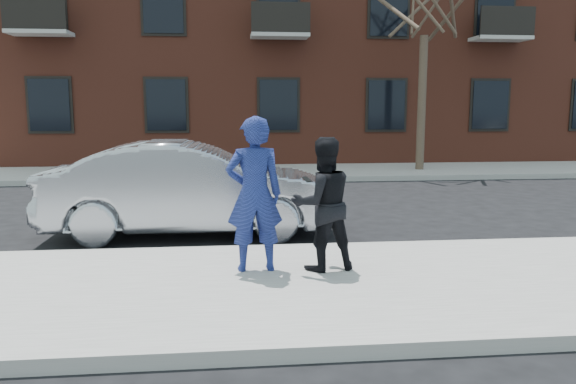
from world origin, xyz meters
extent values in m
plane|color=black|center=(0.00, 0.00, 0.00)|extent=(100.00, 100.00, 0.00)
cube|color=gray|center=(0.00, -0.25, 0.07)|extent=(50.00, 3.50, 0.15)
cube|color=#999691|center=(0.00, 1.55, 0.07)|extent=(50.00, 0.10, 0.15)
cube|color=gray|center=(0.00, 11.25, 0.07)|extent=(50.00, 3.50, 0.15)
cube|color=#999691|center=(0.00, 9.45, 0.07)|extent=(50.00, 0.10, 0.15)
cube|color=brown|center=(2.00, 18.00, 6.00)|extent=(24.00, 10.00, 12.00)
cube|color=black|center=(-7.50, 12.94, 2.20)|extent=(1.30, 0.06, 1.70)
cube|color=black|center=(3.90, 12.94, 2.20)|extent=(1.30, 0.06, 1.70)
cube|color=black|center=(-7.50, 12.94, 5.40)|extent=(1.30, 0.06, 1.70)
cube|color=black|center=(3.90, 12.94, 5.40)|extent=(1.30, 0.06, 1.70)
cylinder|color=#3D2C24|center=(4.50, 11.00, 2.25)|extent=(0.26, 0.26, 4.20)
imported|color=#999BA3|center=(-2.24, 3.01, 0.80)|extent=(4.84, 1.69, 1.59)
imported|color=navy|center=(-1.28, 0.34, 1.11)|extent=(0.73, 0.51, 1.92)
cube|color=black|center=(-1.35, 0.55, 1.48)|extent=(0.08, 0.13, 0.08)
imported|color=black|center=(-0.44, 0.29, 0.98)|extent=(0.91, 0.77, 1.67)
cube|color=black|center=(-0.62, 0.44, 1.27)|extent=(0.11, 0.15, 0.06)
camera|label=1|loc=(-1.57, -6.49, 2.20)|focal=35.00mm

